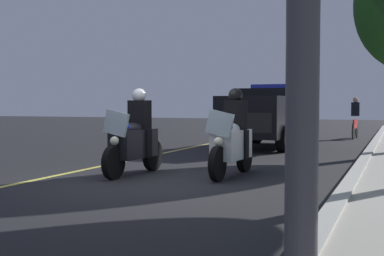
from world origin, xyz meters
name	(u,v)px	position (x,y,z in m)	size (l,w,h in m)	color
ground_plane	(154,183)	(0.00, 0.00, 0.00)	(80.00, 80.00, 0.00)	black
curb_strip	(347,190)	(0.00, 3.32, 0.07)	(48.00, 0.24, 0.15)	#B7B5AD
lane_stripe_center	(53,176)	(0.00, -2.18, 0.00)	(48.00, 0.12, 0.01)	#E0D14C
police_motorcycle_lead_left	(135,140)	(-0.81, -0.82, 0.70)	(2.14, 0.60, 1.72)	black
police_motorcycle_lead_right	(232,140)	(-1.32, 1.04, 0.70)	(2.14, 0.60, 1.72)	black
police_suv	(269,115)	(-8.25, 0.12, 1.07)	(4.99, 2.27, 2.05)	black
cyclist_background	(355,118)	(-13.72, 2.42, 0.84)	(1.76, 0.33, 1.69)	black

